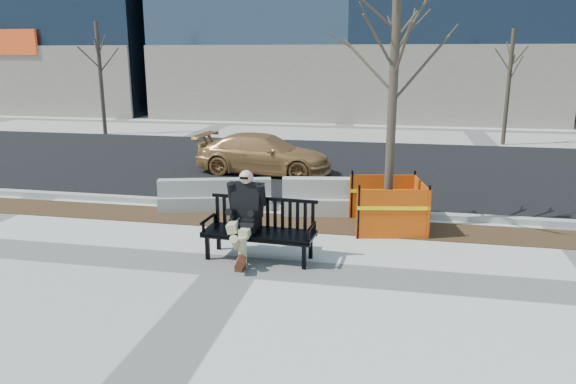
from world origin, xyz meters
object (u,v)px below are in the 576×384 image
seated_man (246,256)px  sedan (264,173)px  bench (259,259)px  tree_fence (386,228)px  jersey_barrier_left (216,210)px  jersey_barrier_right (347,214)px

seated_man → sedan: 6.99m
seated_man → bench: bearing=-11.2°
bench → tree_fence: tree_fence is taller
bench → jersey_barrier_left: bearing=125.6°
seated_man → jersey_barrier_left: seated_man is taller
jersey_barrier_left → bench: bearing=-73.1°
seated_man → sedan: size_ratio=0.38×
seated_man → tree_fence: bearing=44.6°
bench → sedan: (-1.62, 6.93, 0.00)m
tree_fence → jersey_barrier_right: bearing=136.8°
jersey_barrier_left → jersey_barrier_right: bearing=-10.8°
tree_fence → jersey_barrier_right: size_ratio=1.84×
bench → sedan: 7.12m
tree_fence → jersey_barrier_left: size_ratio=2.09×
seated_man → sedan: seated_man is taller
bench → tree_fence: size_ratio=0.37×
tree_fence → jersey_barrier_right: tree_fence is taller
sedan → jersey_barrier_right: (2.90, -3.86, 0.00)m
bench → jersey_barrier_right: bench is taller
seated_man → tree_fence: 3.27m
tree_fence → bench: bearing=-134.5°
sedan → jersey_barrier_right: 4.83m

